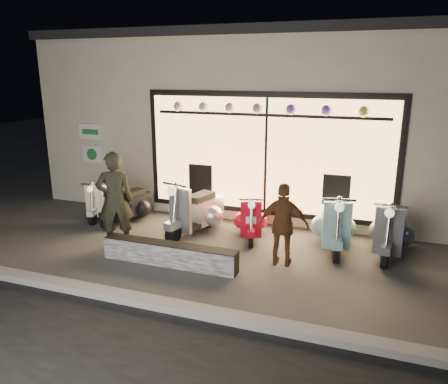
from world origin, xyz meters
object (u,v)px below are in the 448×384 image
Objects in this scene: graffiti_barrier at (170,254)px; man at (115,200)px; woman at (284,225)px; scooter_silver at (199,210)px; scooter_red at (251,218)px.

graffiti_barrier is 1.32× the size of man.
graffiti_barrier is at bearing 15.56° from woman.
scooter_silver is 1.25× the size of scooter_red.
man reaches higher than scooter_silver.
woman reaches higher than scooter_silver.
scooter_red is at bearing 23.05° from scooter_silver.
woman is (2.01, -1.05, 0.27)m from scooter_silver.
man is 3.19m from woman.
graffiti_barrier is 1.57m from man.
graffiti_barrier is 2.04m from woman.
woman is (1.85, 0.68, 0.53)m from graffiti_barrier.
scooter_red is (0.92, 1.86, 0.17)m from graffiti_barrier.
graffiti_barrier is 1.53× the size of scooter_silver.
scooter_silver is 1.09m from scooter_red.
scooter_silver is (-0.16, 1.72, 0.26)m from graffiti_barrier.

